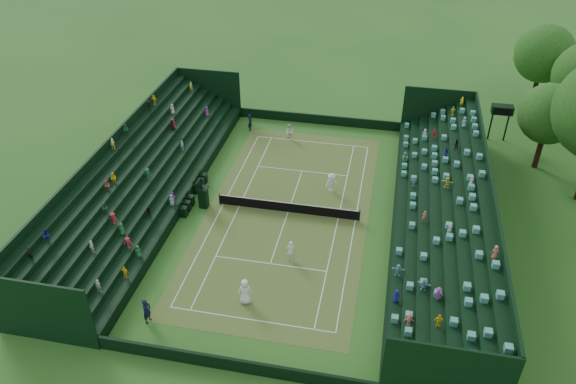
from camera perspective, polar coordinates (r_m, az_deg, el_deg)
name	(u,v)px	position (r m, az deg, el deg)	size (l,w,h in m)	color
ground	(288,212)	(45.69, 0.00, -2.07)	(160.00, 160.00, 0.00)	#26601E
court_surface	(288,212)	(45.69, 0.00, -2.06)	(12.97, 26.77, 0.01)	#387527
perimeter_wall_north	(319,119)	(58.79, 3.13, 7.39)	(17.17, 0.20, 1.00)	black
perimeter_wall_south	(233,365)	(34.20, -5.58, -17.06)	(17.17, 0.20, 1.00)	black
perimeter_wall_east	(394,220)	(44.81, 10.70, -2.81)	(0.20, 31.77, 1.00)	black
perimeter_wall_west	(188,195)	(47.51, -10.08, -0.34)	(0.20, 31.77, 1.00)	black
north_grandstand	(451,216)	(44.50, 16.20, -2.33)	(6.60, 32.00, 4.90)	black
south_grandstand	(140,179)	(48.50, -14.82, 1.25)	(6.60, 32.00, 4.90)	black
tennis_net	(288,207)	(45.38, 0.00, -1.54)	(11.67, 0.10, 1.06)	black
scoreboard_tower	(502,111)	(58.21, 20.91, 7.69)	(2.00, 1.00, 3.70)	black
umpire_chair	(203,195)	(46.19, -8.63, -0.27)	(0.88, 0.88, 2.76)	black
courtside_chairs	(194,194)	(47.65, -9.53, -0.19)	(0.58, 5.54, 1.25)	black
player_near_west	(245,292)	(37.48, -4.38, -10.05)	(0.96, 0.62, 1.96)	white
player_near_east	(291,251)	(40.59, 0.28, -5.99)	(0.63, 0.41, 1.72)	white
player_far_west	(290,132)	(55.56, 0.18, 6.11)	(0.80, 0.63, 1.66)	white
player_far_east	(331,183)	(47.85, 4.43, 0.97)	(1.14, 0.66, 1.76)	white
line_judge_north	(250,122)	(57.37, -3.86, 7.07)	(0.65, 0.43, 1.78)	black
line_judge_south	(147,311)	(37.32, -14.15, -11.63)	(0.68, 0.44, 1.85)	black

